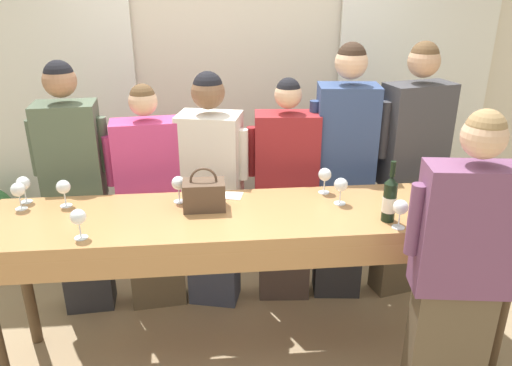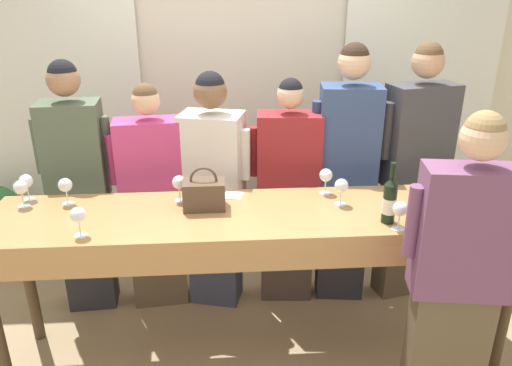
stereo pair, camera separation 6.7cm
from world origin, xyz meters
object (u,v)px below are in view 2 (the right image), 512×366
(tasting_bar, at_px, (257,228))
(guest_beige_cap, at_px, (413,174))
(wine_bottle, at_px, (390,201))
(wine_glass_front_left, at_px, (21,188))
(wine_glass_center_left, at_px, (400,209))
(wine_glass_front_mid, at_px, (512,201))
(guest_olive_jacket, at_px, (79,189))
(wine_glass_front_right, at_px, (65,186))
(guest_striped_shirt, at_px, (288,194))
(host_pouring, at_px, (458,279))
(wine_glass_back_mid, at_px, (26,182))
(wine_glass_back_right, at_px, (326,176))
(wine_glass_center_mid, at_px, (341,186))
(potted_plant, at_px, (2,223))
(guest_pink_top, at_px, (154,199))
(wine_glass_near_host, at_px, (179,183))
(wine_glass_back_left, at_px, (424,200))
(guest_navy_coat, at_px, (346,175))
(wine_glass_center_right, at_px, (78,216))
(handbag, at_px, (204,194))

(tasting_bar, height_order, guest_beige_cap, guest_beige_cap)
(wine_bottle, height_order, guest_beige_cap, guest_beige_cap)
(wine_glass_front_left, distance_m, wine_glass_center_left, 2.12)
(wine_glass_front_mid, bearing_deg, guest_olive_jacket, 161.79)
(wine_glass_front_right, height_order, guest_beige_cap, guest_beige_cap)
(guest_striped_shirt, bearing_deg, host_pouring, -61.02)
(wine_glass_back_mid, height_order, wine_glass_back_right, same)
(wine_glass_center_mid, bearing_deg, guest_olive_jacket, 161.23)
(wine_glass_front_left, relative_size, wine_glass_back_right, 1.00)
(host_pouring, bearing_deg, potted_plant, 149.21)
(wine_glass_center_mid, xyz_separation_m, guest_pink_top, (-1.16, 0.56, -0.30))
(guest_striped_shirt, bearing_deg, guest_olive_jacket, 180.00)
(wine_glass_near_host, xyz_separation_m, potted_plant, (-1.51, 0.96, -0.70))
(guest_olive_jacket, bearing_deg, wine_glass_back_right, -13.85)
(wine_glass_front_mid, relative_size, wine_glass_back_left, 1.00)
(wine_bottle, distance_m, wine_glass_back_left, 0.20)
(guest_striped_shirt, distance_m, guest_beige_cap, 0.89)
(wine_glass_near_host, bearing_deg, wine_glass_back_mid, 174.61)
(wine_glass_near_host, height_order, guest_navy_coat, guest_navy_coat)
(guest_pink_top, height_order, guest_striped_shirt, guest_striped_shirt)
(wine_glass_front_right, xyz_separation_m, wine_glass_back_left, (2.00, -0.34, 0.00))
(wine_glass_center_mid, distance_m, potted_plant, 2.77)
(wine_glass_back_left, relative_size, guest_striped_shirt, 0.10)
(wine_glass_back_left, bearing_deg, guest_pink_top, 153.45)
(wine_bottle, distance_m, guest_beige_cap, 0.93)
(wine_glass_front_left, distance_m, wine_glass_center_right, 0.57)
(wine_bottle, xyz_separation_m, guest_navy_coat, (-0.03, 0.80, -0.17))
(wine_glass_front_right, distance_m, wine_glass_back_right, 1.54)
(tasting_bar, bearing_deg, potted_plant, 149.28)
(wine_glass_back_left, distance_m, guest_olive_jacket, 2.20)
(wine_glass_near_host, bearing_deg, guest_pink_top, 116.41)
(wine_glass_center_right, bearing_deg, wine_glass_front_mid, 0.27)
(guest_navy_coat, bearing_deg, guest_beige_cap, -0.00)
(wine_glass_near_host, distance_m, guest_olive_jacket, 0.86)
(wine_glass_front_mid, distance_m, guest_pink_top, 2.21)
(wine_glass_back_left, xyz_separation_m, guest_beige_cap, (0.25, 0.78, -0.16))
(wine_glass_center_left, bearing_deg, wine_glass_near_host, 159.11)
(wine_glass_front_mid, bearing_deg, guest_striped_shirt, 143.02)
(guest_striped_shirt, bearing_deg, wine_glass_center_mid, -67.72)
(handbag, relative_size, wine_glass_back_mid, 1.56)
(potted_plant, bearing_deg, tasting_bar, -30.72)
(wine_glass_back_mid, bearing_deg, handbag, -10.20)
(guest_pink_top, height_order, potted_plant, guest_pink_top)
(wine_glass_back_right, bearing_deg, wine_bottle, -57.28)
(wine_glass_front_mid, bearing_deg, wine_bottle, 177.43)
(wine_glass_back_left, bearing_deg, wine_glass_back_mid, 169.31)
(wine_glass_back_mid, bearing_deg, tasting_bar, -12.02)
(wine_glass_center_left, distance_m, wine_glass_back_mid, 2.14)
(wine_glass_back_right, distance_m, guest_striped_shirt, 0.52)
(wine_glass_center_left, xyz_separation_m, wine_glass_back_mid, (-2.08, 0.53, 0.00))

